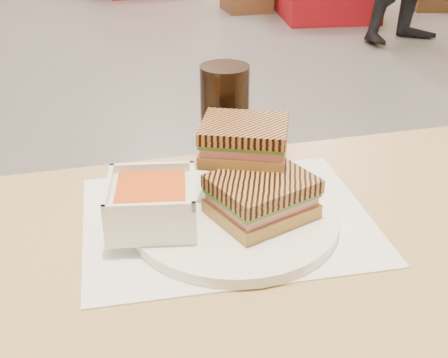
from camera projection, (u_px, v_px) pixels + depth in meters
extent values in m
cube|color=#9F7D5B|center=(362.00, 279.00, 0.69)|extent=(1.23, 0.75, 0.03)
cube|color=white|center=(227.00, 219.00, 0.78)|extent=(0.38, 0.30, 0.00)
cylinder|color=white|center=(234.00, 219.00, 0.76)|extent=(0.27, 0.27, 0.01)
cube|color=white|center=(152.00, 207.00, 0.73)|extent=(0.12, 0.12, 0.05)
cube|color=#D8490D|center=(151.00, 189.00, 0.72)|extent=(0.10, 0.10, 0.01)
cube|color=white|center=(193.00, 185.00, 0.72)|extent=(0.02, 0.11, 0.01)
cube|color=white|center=(108.00, 188.00, 0.71)|extent=(0.02, 0.11, 0.01)
cube|color=white|center=(152.00, 167.00, 0.76)|extent=(0.11, 0.02, 0.01)
cube|color=white|center=(149.00, 209.00, 0.67)|extent=(0.11, 0.02, 0.01)
cube|color=#B38341|center=(261.00, 208.00, 0.75)|extent=(0.15, 0.14, 0.02)
cube|color=#C97373|center=(262.00, 198.00, 0.75)|extent=(0.14, 0.13, 0.01)
cube|color=#386B23|center=(262.00, 192.00, 0.74)|extent=(0.15, 0.13, 0.01)
cube|color=#985D2E|center=(262.00, 184.00, 0.74)|extent=(0.15, 0.14, 0.02)
cube|color=#B38341|center=(244.00, 152.00, 0.79)|extent=(0.14, 0.13, 0.02)
cube|color=#C97373|center=(244.00, 142.00, 0.78)|extent=(0.13, 0.12, 0.01)
cube|color=#386B23|center=(244.00, 136.00, 0.78)|extent=(0.14, 0.12, 0.01)
cube|color=#985D2E|center=(244.00, 129.00, 0.77)|extent=(0.14, 0.13, 0.02)
cylinder|color=black|center=(225.00, 116.00, 0.89)|extent=(0.07, 0.07, 0.16)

